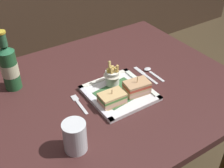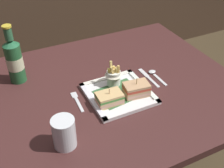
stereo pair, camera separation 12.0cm
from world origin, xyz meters
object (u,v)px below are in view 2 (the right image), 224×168
at_px(beer_bottle, 14,60).
at_px(spoon, 154,74).
at_px(knife, 148,77).
at_px(dining_table, 106,113).
at_px(square_plate, 119,94).
at_px(fork, 77,100).
at_px(sandwich_half_right, 136,89).
at_px(sandwich_half_left, 109,98).
at_px(water_glass, 64,135).
at_px(fries_cup, 114,75).

height_order(beer_bottle, spoon, beer_bottle).
bearing_deg(knife, dining_table, 177.34).
relative_size(square_plate, fork, 1.92).
bearing_deg(sandwich_half_right, sandwich_half_left, -180.00).
height_order(dining_table, water_glass, water_glass).
bearing_deg(water_glass, knife, 25.13).
distance_m(sandwich_half_right, spoon, 0.19).
xyz_separation_m(square_plate, spoon, (0.22, 0.06, -0.00)).
distance_m(fork, knife, 0.35).
height_order(water_glass, knife, water_glass).
distance_m(sandwich_half_left, sandwich_half_right, 0.12).
distance_m(beer_bottle, water_glass, 0.46).
bearing_deg(dining_table, sandwich_half_left, -107.23).
bearing_deg(fries_cup, spoon, -0.38).
distance_m(beer_bottle, knife, 0.59).
bearing_deg(sandwich_half_right, beer_bottle, 141.27).
relative_size(sandwich_half_right, beer_bottle, 0.41).
bearing_deg(square_plate, water_glass, -150.65).
distance_m(sandwich_half_right, knife, 0.16).
distance_m(dining_table, square_plate, 0.17).
relative_size(dining_table, knife, 7.22).
distance_m(beer_bottle, fork, 0.33).
distance_m(square_plate, fries_cup, 0.08).
distance_m(sandwich_half_left, fork, 0.14).
distance_m(dining_table, sandwich_half_right, 0.23).
distance_m(water_glass, fork, 0.24).
bearing_deg(sandwich_half_right, fries_cup, 116.67).
height_order(fork, spoon, spoon).
relative_size(dining_table, square_plate, 4.53).
relative_size(dining_table, fork, 8.71).
bearing_deg(sandwich_half_left, water_glass, -151.40).
xyz_separation_m(square_plate, beer_bottle, (-0.35, 0.29, 0.10)).
relative_size(dining_table, sandwich_half_left, 11.18).
bearing_deg(sandwich_half_left, fork, 143.33).
xyz_separation_m(sandwich_half_right, fries_cup, (-0.05, 0.10, 0.02)).
bearing_deg(beer_bottle, square_plate, -39.78).
relative_size(square_plate, water_glass, 2.28).
xyz_separation_m(square_plate, sandwich_half_left, (-0.06, -0.04, 0.03)).
bearing_deg(water_glass, sandwich_half_right, 19.46).
xyz_separation_m(water_glass, knife, (0.47, 0.22, -0.05)).
bearing_deg(dining_table, knife, -2.66).
bearing_deg(beer_bottle, sandwich_half_right, -38.73).
bearing_deg(sandwich_half_right, dining_table, 130.29).
xyz_separation_m(sandwich_half_left, fries_cup, (0.07, 0.10, 0.02)).
xyz_separation_m(dining_table, spoon, (0.25, -0.00, 0.15)).
bearing_deg(sandwich_half_left, square_plate, 32.03).
bearing_deg(fork, knife, 2.53).
xyz_separation_m(dining_table, water_glass, (-0.26, -0.23, 0.19)).
height_order(dining_table, sandwich_half_right, sandwich_half_right).
xyz_separation_m(square_plate, sandwich_half_right, (0.06, -0.04, 0.03)).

